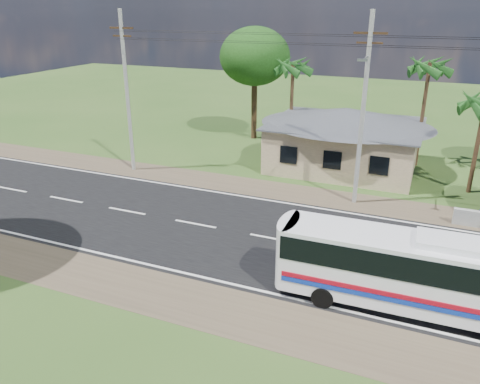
# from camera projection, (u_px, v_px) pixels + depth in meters

# --- Properties ---
(ground) EXTENTS (120.00, 120.00, 0.00)m
(ground) POSITION_uv_depth(u_px,v_px,m) (273.00, 239.00, 24.06)
(ground) COLOR #2C4C1B
(ground) RESTS_ON ground
(road) EXTENTS (120.00, 16.00, 0.03)m
(road) POSITION_uv_depth(u_px,v_px,m) (273.00, 239.00, 24.06)
(road) COLOR black
(road) RESTS_ON ground
(house) EXTENTS (12.40, 10.00, 5.00)m
(house) POSITION_uv_depth(u_px,v_px,m) (345.00, 132.00, 33.86)
(house) COLOR tan
(house) RESTS_ON ground
(utility_poles) EXTENTS (32.80, 2.22, 11.00)m
(utility_poles) POSITION_uv_depth(u_px,v_px,m) (357.00, 108.00, 26.52)
(utility_poles) COLOR #9E9E99
(utility_poles) RESTS_ON ground
(palm_mid) EXTENTS (2.80, 2.80, 8.20)m
(palm_mid) POSITION_uv_depth(u_px,v_px,m) (429.00, 67.00, 32.54)
(palm_mid) COLOR #47301E
(palm_mid) RESTS_ON ground
(palm_far) EXTENTS (2.80, 2.80, 7.70)m
(palm_far) POSITION_uv_depth(u_px,v_px,m) (293.00, 67.00, 36.72)
(palm_far) COLOR #47301E
(palm_far) RESTS_ON ground
(tree_behind_house) EXTENTS (6.00, 6.00, 9.61)m
(tree_behind_house) POSITION_uv_depth(u_px,v_px,m) (255.00, 57.00, 39.70)
(tree_behind_house) COLOR #47301E
(tree_behind_house) RESTS_ON ground
(coach_bus) EXTENTS (10.76, 2.56, 3.32)m
(coach_bus) POSITION_uv_depth(u_px,v_px,m) (424.00, 270.00, 17.64)
(coach_bus) COLOR white
(coach_bus) RESTS_ON ground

